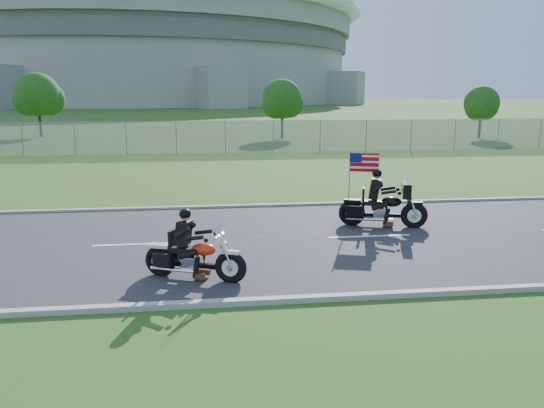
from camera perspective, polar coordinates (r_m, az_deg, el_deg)
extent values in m
plane|color=#2D4F18|center=(13.60, -5.87, -4.20)|extent=(420.00, 420.00, 0.00)
cube|color=#28282B|center=(13.60, -5.88, -4.12)|extent=(120.00, 8.00, 0.04)
cube|color=#9E9B93|center=(17.52, -6.21, -0.34)|extent=(120.00, 0.18, 0.12)
cube|color=#9E9B93|center=(9.76, -5.28, -10.57)|extent=(120.00, 0.18, 0.12)
cube|color=gray|center=(33.52, -15.42, 6.88)|extent=(60.00, 0.03, 2.00)
cylinder|color=#A3A099|center=(184.22, -13.72, 13.70)|extent=(130.00, 130.00, 20.00)
cylinder|color=#605E5B|center=(184.59, -13.83, 15.87)|extent=(132.00, 132.00, 4.00)
cylinder|color=#A3A099|center=(185.12, -13.93, 17.72)|extent=(134.00, 134.00, 6.00)
torus|color=white|center=(185.58, -14.00, 18.95)|extent=(140.40, 140.40, 4.40)
cylinder|color=#382316|center=(43.58, 1.09, 8.76)|extent=(0.22, 0.22, 2.52)
sphere|color=#124412|center=(43.51, 1.10, 11.25)|extent=(3.20, 3.20, 3.20)
sphere|color=#124412|center=(44.09, 1.84, 10.78)|extent=(2.40, 2.40, 2.40)
sphere|color=#124412|center=(43.05, 0.42, 10.64)|extent=(2.24, 2.24, 2.24)
cylinder|color=#382316|center=(49.09, -23.70, 8.30)|extent=(0.22, 0.22, 2.80)
sphere|color=#124412|center=(49.03, -23.91, 10.74)|extent=(3.60, 3.60, 3.60)
sphere|color=#124412|center=(49.36, -22.88, 10.36)|extent=(2.70, 2.70, 2.70)
sphere|color=#124412|center=(48.78, -24.73, 10.08)|extent=(2.52, 2.52, 2.52)
cylinder|color=#382316|center=(46.77, 21.46, 7.99)|extent=(0.22, 0.22, 2.24)
sphere|color=#124412|center=(46.71, 21.62, 10.04)|extent=(2.80, 2.80, 2.80)
sphere|color=#124412|center=(47.35, 21.95, 9.65)|extent=(2.10, 2.10, 2.10)
sphere|color=#124412|center=(46.18, 21.25, 9.56)|extent=(1.96, 1.96, 1.96)
torus|color=black|center=(10.69, -4.46, -6.79)|extent=(0.68, 0.41, 0.67)
torus|color=black|center=(11.28, -11.91, -6.00)|extent=(0.68, 0.41, 0.67)
ellipsoid|color=red|center=(10.79, -7.37, -4.86)|extent=(0.58, 0.46, 0.25)
cube|color=black|center=(10.99, -9.65, -4.82)|extent=(0.57, 0.44, 0.11)
cube|color=black|center=(10.87, -9.49, -3.05)|extent=(0.34, 0.42, 0.50)
sphere|color=black|center=(10.76, -9.35, -1.06)|extent=(0.32, 0.32, 0.25)
cube|color=silver|center=(10.54, -5.60, -2.76)|extent=(0.19, 0.40, 0.36)
torus|color=black|center=(15.35, 15.04, -1.19)|extent=(0.77, 0.39, 0.75)
torus|color=black|center=(15.26, 8.58, -0.98)|extent=(0.77, 0.39, 0.75)
ellipsoid|color=black|center=(15.22, 12.72, 0.23)|extent=(0.64, 0.47, 0.28)
cube|color=black|center=(15.20, 10.72, 0.15)|extent=(0.62, 0.45, 0.12)
cube|color=black|center=(15.13, 10.97, 1.61)|extent=(0.35, 0.46, 0.56)
sphere|color=black|center=(15.06, 11.23, 3.23)|extent=(0.34, 0.34, 0.27)
cube|color=black|center=(15.18, 14.23, 1.49)|extent=(0.44, 0.84, 0.41)
cube|color=#B70C11|center=(15.21, 9.91, 4.42)|extent=(0.79, 0.25, 0.53)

